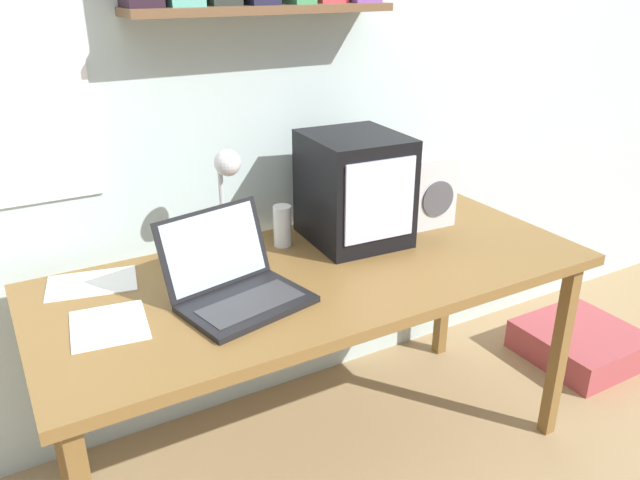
{
  "coord_description": "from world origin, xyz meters",
  "views": [
    {
      "loc": [
        -0.87,
        -1.52,
        1.59
      ],
      "look_at": [
        0.0,
        0.0,
        0.84
      ],
      "focal_mm": 35.0,
      "sensor_mm": 36.0,
      "label": 1
    }
  ],
  "objects_px": {
    "corner_desk": "(320,286)",
    "loose_paper_near_monitor": "(109,325)",
    "floor_cushion": "(580,343)",
    "crt_monitor": "(354,188)",
    "desk_lamp": "(226,192)",
    "open_notebook": "(92,283)",
    "space_heater": "(428,191)",
    "juice_glass": "(282,228)",
    "laptop": "(233,279)"
  },
  "relations": [
    {
      "from": "open_notebook",
      "to": "loose_paper_near_monitor",
      "type": "distance_m",
      "value": 0.27
    },
    {
      "from": "corner_desk",
      "to": "crt_monitor",
      "type": "xyz_separation_m",
      "value": [
        0.22,
        0.16,
        0.24
      ]
    },
    {
      "from": "laptop",
      "to": "loose_paper_near_monitor",
      "type": "xyz_separation_m",
      "value": [
        -0.34,
        0.02,
        -0.06
      ]
    },
    {
      "from": "crt_monitor",
      "to": "juice_glass",
      "type": "height_order",
      "value": "crt_monitor"
    },
    {
      "from": "laptop",
      "to": "floor_cushion",
      "type": "distance_m",
      "value": 1.79
    },
    {
      "from": "juice_glass",
      "to": "space_heater",
      "type": "xyz_separation_m",
      "value": [
        0.55,
        -0.09,
        0.07
      ]
    },
    {
      "from": "laptop",
      "to": "open_notebook",
      "type": "xyz_separation_m",
      "value": [
        -0.33,
        0.29,
        -0.06
      ]
    },
    {
      "from": "laptop",
      "to": "floor_cushion",
      "type": "bearing_deg",
      "value": -12.07
    },
    {
      "from": "corner_desk",
      "to": "floor_cushion",
      "type": "distance_m",
      "value": 1.46
    },
    {
      "from": "laptop",
      "to": "loose_paper_near_monitor",
      "type": "bearing_deg",
      "value": 163.85
    },
    {
      "from": "crt_monitor",
      "to": "space_heater",
      "type": "relative_size",
      "value": 1.41
    },
    {
      "from": "laptop",
      "to": "space_heater",
      "type": "xyz_separation_m",
      "value": [
        0.84,
        0.18,
        0.07
      ]
    },
    {
      "from": "crt_monitor",
      "to": "space_heater",
      "type": "xyz_separation_m",
      "value": [
        0.31,
        -0.02,
        -0.05
      ]
    },
    {
      "from": "loose_paper_near_monitor",
      "to": "floor_cushion",
      "type": "distance_m",
      "value": 2.08
    },
    {
      "from": "corner_desk",
      "to": "crt_monitor",
      "type": "distance_m",
      "value": 0.37
    },
    {
      "from": "desk_lamp",
      "to": "open_notebook",
      "type": "bearing_deg",
      "value": 166.26
    },
    {
      "from": "corner_desk",
      "to": "space_heater",
      "type": "distance_m",
      "value": 0.58
    },
    {
      "from": "juice_glass",
      "to": "floor_cushion",
      "type": "xyz_separation_m",
      "value": [
        1.34,
        -0.26,
        -0.73
      ]
    },
    {
      "from": "loose_paper_near_monitor",
      "to": "floor_cushion",
      "type": "height_order",
      "value": "loose_paper_near_monitor"
    },
    {
      "from": "laptop",
      "to": "open_notebook",
      "type": "distance_m",
      "value": 0.45
    },
    {
      "from": "corner_desk",
      "to": "loose_paper_near_monitor",
      "type": "bearing_deg",
      "value": -178.37
    },
    {
      "from": "juice_glass",
      "to": "space_heater",
      "type": "height_order",
      "value": "space_heater"
    },
    {
      "from": "corner_desk",
      "to": "desk_lamp",
      "type": "distance_m",
      "value": 0.42
    },
    {
      "from": "crt_monitor",
      "to": "juice_glass",
      "type": "relative_size",
      "value": 2.6
    },
    {
      "from": "crt_monitor",
      "to": "loose_paper_near_monitor",
      "type": "xyz_separation_m",
      "value": [
        -0.87,
        -0.18,
        -0.18
      ]
    },
    {
      "from": "desk_lamp",
      "to": "open_notebook",
      "type": "height_order",
      "value": "desk_lamp"
    },
    {
      "from": "corner_desk",
      "to": "laptop",
      "type": "bearing_deg",
      "value": -172.34
    },
    {
      "from": "crt_monitor",
      "to": "corner_desk",
      "type": "bearing_deg",
      "value": -141.05
    },
    {
      "from": "space_heater",
      "to": "corner_desk",
      "type": "bearing_deg",
      "value": -162.48
    },
    {
      "from": "juice_glass",
      "to": "floor_cushion",
      "type": "height_order",
      "value": "juice_glass"
    },
    {
      "from": "juice_glass",
      "to": "laptop",
      "type": "bearing_deg",
      "value": -137.31
    },
    {
      "from": "desk_lamp",
      "to": "open_notebook",
      "type": "distance_m",
      "value": 0.48
    },
    {
      "from": "corner_desk",
      "to": "desk_lamp",
      "type": "relative_size",
      "value": 4.75
    },
    {
      "from": "laptop",
      "to": "open_notebook",
      "type": "bearing_deg",
      "value": 126.27
    },
    {
      "from": "crt_monitor",
      "to": "open_notebook",
      "type": "height_order",
      "value": "crt_monitor"
    },
    {
      "from": "open_notebook",
      "to": "floor_cushion",
      "type": "xyz_separation_m",
      "value": [
        1.96,
        -0.29,
        -0.67
      ]
    },
    {
      "from": "desk_lamp",
      "to": "space_heater",
      "type": "relative_size",
      "value": 1.41
    },
    {
      "from": "crt_monitor",
      "to": "space_heater",
      "type": "height_order",
      "value": "crt_monitor"
    },
    {
      "from": "desk_lamp",
      "to": "crt_monitor",
      "type": "bearing_deg",
      "value": -17.02
    },
    {
      "from": "crt_monitor",
      "to": "laptop",
      "type": "xyz_separation_m",
      "value": [
        -0.53,
        -0.2,
        -0.12
      ]
    },
    {
      "from": "crt_monitor",
      "to": "juice_glass",
      "type": "distance_m",
      "value": 0.28
    },
    {
      "from": "space_heater",
      "to": "loose_paper_near_monitor",
      "type": "height_order",
      "value": "space_heater"
    },
    {
      "from": "floor_cushion",
      "to": "crt_monitor",
      "type": "bearing_deg",
      "value": 170.08
    },
    {
      "from": "floor_cushion",
      "to": "open_notebook",
      "type": "bearing_deg",
      "value": 171.73
    },
    {
      "from": "desk_lamp",
      "to": "juice_glass",
      "type": "height_order",
      "value": "desk_lamp"
    },
    {
      "from": "space_heater",
      "to": "open_notebook",
      "type": "relative_size",
      "value": 0.91
    },
    {
      "from": "crt_monitor",
      "to": "desk_lamp",
      "type": "bearing_deg",
      "value": 175.79
    },
    {
      "from": "open_notebook",
      "to": "crt_monitor",
      "type": "bearing_deg",
      "value": -6.15
    },
    {
      "from": "open_notebook",
      "to": "floor_cushion",
      "type": "distance_m",
      "value": 2.09
    },
    {
      "from": "corner_desk",
      "to": "juice_glass",
      "type": "bearing_deg",
      "value": 93.86
    }
  ]
}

